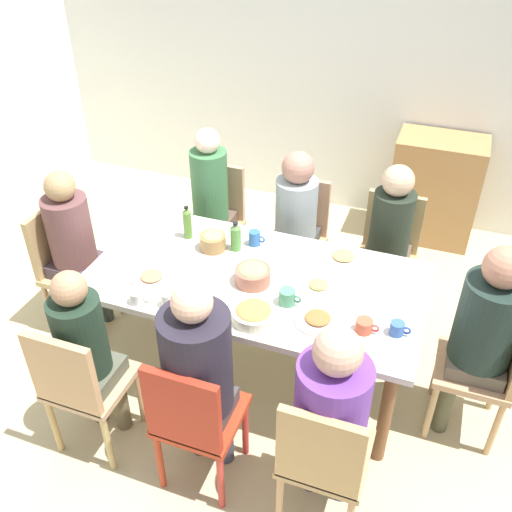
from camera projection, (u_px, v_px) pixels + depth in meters
name	position (u px, v px, depth m)	size (l,w,h in m)	color
ground_plane	(256.00, 367.00, 3.75)	(6.54, 6.54, 0.00)	tan
wall_back	(351.00, 66.00, 4.76)	(5.69, 0.12, 2.60)	silver
dining_table	(256.00, 287.00, 3.36)	(1.94, 1.00, 0.74)	silver
chair_0	(323.00, 458.00, 2.60)	(0.40, 0.40, 0.90)	tan
person_0	(331.00, 410.00, 2.54)	(0.33, 0.33, 1.22)	#353956
chair_1	(388.00, 250.00, 3.94)	(0.40, 0.40, 0.90)	tan
person_1	(390.00, 234.00, 3.76)	(0.30, 0.30, 1.19)	brown
chair_2	(80.00, 383.00, 2.96)	(0.40, 0.40, 0.90)	tan
person_2	(85.00, 347.00, 2.94)	(0.30, 0.30, 1.17)	brown
chair_3	(67.00, 262.00, 3.83)	(0.40, 0.40, 0.90)	tan
person_3	(73.00, 240.00, 3.69)	(0.30, 0.30, 1.19)	#394545
chair_4	(298.00, 233.00, 4.13)	(0.40, 0.40, 0.90)	tan
person_4	(295.00, 215.00, 3.94)	(0.30, 0.30, 1.18)	#404143
chair_5	(216.00, 217.00, 4.31)	(0.40, 0.40, 0.90)	tan
person_5	(209.00, 198.00, 4.11)	(0.30, 0.30, 1.25)	brown
chair_6	(194.00, 418.00, 2.78)	(0.40, 0.40, 0.90)	#BA341A
person_6	(198.00, 369.00, 2.70)	(0.34, 0.34, 1.28)	#424249
chair_7	(491.00, 364.00, 3.07)	(0.40, 0.40, 0.90)	tan
person_7	(484.00, 327.00, 2.96)	(0.33, 0.33, 1.24)	#4F4D36
plate_0	(318.00, 319.00, 3.00)	(0.25, 0.25, 0.04)	silver
plate_1	(152.00, 278.00, 3.29)	(0.23, 0.23, 0.04)	silver
plate_2	(319.00, 286.00, 3.23)	(0.20, 0.20, 0.04)	white
plate_3	(343.00, 257.00, 3.46)	(0.24, 0.24, 0.04)	silver
bowl_0	(253.00, 275.00, 3.25)	(0.21, 0.21, 0.11)	#9F5E4A
bowl_1	(254.00, 314.00, 3.00)	(0.23, 0.23, 0.08)	beige
bowl_2	(213.00, 241.00, 3.52)	(0.16, 0.16, 0.12)	olive
cup_0	(365.00, 326.00, 2.93)	(0.12, 0.09, 0.07)	#C65336
cup_1	(255.00, 238.00, 3.56)	(0.11, 0.07, 0.10)	#2E5FA2
cup_2	(398.00, 329.00, 2.91)	(0.11, 0.07, 0.07)	#355DA4
cup_3	(287.00, 297.00, 3.10)	(0.12, 0.09, 0.09)	#498D67
cup_4	(138.00, 298.00, 3.11)	(0.11, 0.08, 0.07)	white
cup_5	(168.00, 300.00, 3.09)	(0.11, 0.07, 0.09)	white
bottle_0	(236.00, 237.00, 3.50)	(0.07, 0.07, 0.20)	#4A873B
bottle_1	(187.00, 223.00, 3.60)	(0.06, 0.06, 0.23)	#51802E
side_cabinet	(434.00, 189.00, 4.78)	(0.70, 0.44, 0.90)	#AD7C49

